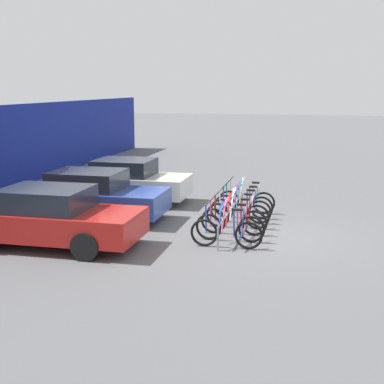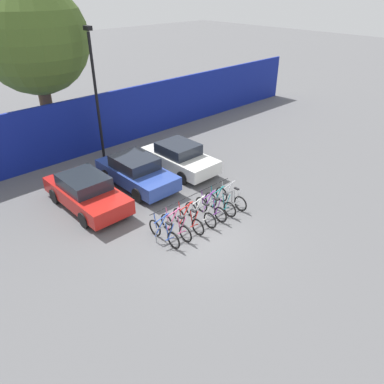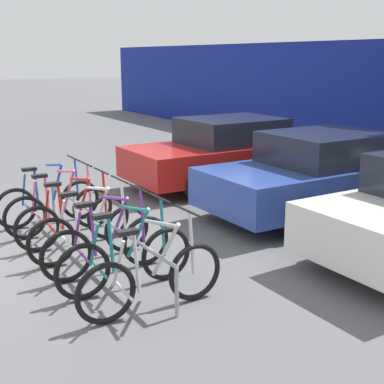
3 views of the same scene
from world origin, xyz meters
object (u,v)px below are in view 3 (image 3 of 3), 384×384
bicycle_pink (60,209)px  bicycle_teal (126,258)px  bicycle_red (74,220)px  bicycle_white (91,232)px  bicycle_purple (108,245)px  bike_rack (100,221)px  bicycle_blue (49,201)px  car_blue (322,174)px  car_red (228,152)px  bicycle_silver (153,278)px

bicycle_pink → bicycle_teal: size_ratio=1.00×
bicycle_red → bicycle_white: size_ratio=1.00×
bicycle_pink → bicycle_purple: 1.84m
bike_rack → bicycle_blue: bicycle_blue is taller
bicycle_red → bicycle_teal: (1.77, 0.00, 0.00)m
bicycle_purple → car_blue: size_ratio=0.41×
bicycle_blue → bicycle_red: (1.18, 0.00, 0.00)m
bicycle_pink → bicycle_red: 0.62m
bicycle_pink → car_red: bearing=104.9°
bicycle_white → car_red: 4.83m
bicycle_silver → bicycle_white: bearing=-177.7°
bicycle_red → car_red: (-1.95, 4.06, 0.31)m
bicycle_red → bicycle_silver: same height
bicycle_blue → bicycle_pink: bearing=2.3°
bicycle_pink → bicycle_silver: (3.04, 0.00, 0.00)m
bike_rack → bicycle_pink: bicycle_pink is taller
car_red → car_blue: size_ratio=1.02×
bicycle_teal → bicycle_pink: bearing=-178.7°
bike_rack → car_red: size_ratio=0.97×
bicycle_purple → bicycle_silver: (1.20, 0.00, 0.00)m
bicycle_blue → bicycle_red: bearing=2.3°
bicycle_pink → car_red: 4.29m
bike_rack → bicycle_red: 0.65m
bicycle_blue → bicycle_teal: bearing=2.3°
bicycle_red → bicycle_teal: bearing=-3.3°
bicycle_purple → bicycle_silver: same height
bicycle_pink → bicycle_silver: same height
bicycle_white → bicycle_teal: 1.12m
bike_rack → bicycle_blue: bearing=-175.3°
bicycle_purple → bicycle_white: bearing=-177.5°
bike_rack → car_blue: bearing=89.6°
bicycle_red → bicycle_purple: (1.22, 0.00, 0.00)m
bicycle_teal → car_blue: (-1.12, 4.17, 0.31)m
bicycle_pink → bicycle_white: bearing=-3.2°
bicycle_teal → bicycle_white: bearing=-178.7°
bicycle_blue → bicycle_silver: bearing=2.3°
bicycle_purple → car_blue: car_blue is taller
bicycle_teal → car_red: 5.52m
bicycle_silver → bike_rack: bearing=177.6°
bicycle_purple → car_blue: 4.22m
bicycle_blue → car_red: car_red is taller
bicycle_blue → bicycle_teal: size_ratio=1.00×
bicycle_white → bicycle_teal: bearing=-2.2°
car_red → bicycle_pink: bearing=-71.9°
bicycle_teal → bicycle_purple: bearing=-178.7°
bicycle_pink → bicycle_purple: bearing=-3.2°
bicycle_blue → car_red: 4.15m
bicycle_purple → bike_rack: bearing=168.7°
bicycle_red → bicycle_purple: size_ratio=1.00×
bicycle_red → bicycle_silver: (2.42, 0.00, 0.00)m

